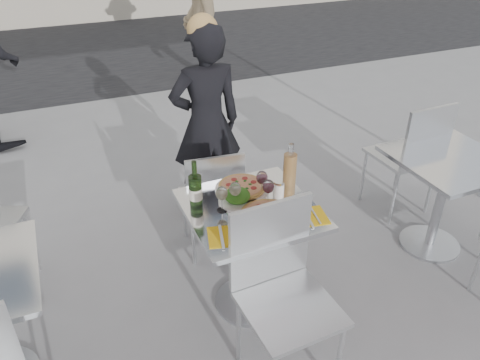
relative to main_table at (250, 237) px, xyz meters
name	(u,v)px	position (x,y,z in m)	size (l,w,h in m)	color
ground	(249,302)	(0.00, 0.00, -0.54)	(80.00, 80.00, 0.00)	slate
street_asphalt	(98,48)	(0.00, 6.50, -0.54)	(24.00, 5.00, 0.00)	black
main_table	(250,237)	(0.00, 0.00, 0.00)	(0.72, 0.72, 0.75)	#B7BABF
side_table_right	(445,185)	(1.50, 0.00, 0.00)	(0.72, 0.72, 0.75)	#B7BABF
chair_far	(213,195)	(-0.03, 0.55, -0.03)	(0.44, 0.45, 0.86)	silver
chair_near	(280,282)	(-0.03, -0.46, 0.05)	(0.47, 0.49, 1.00)	silver
side_chair_rfar	(413,150)	(1.58, 0.44, 0.04)	(0.46, 0.47, 0.98)	silver
woman_diner	(206,124)	(0.14, 1.14, 0.23)	(0.56, 0.37, 1.54)	black
pedestrian_b	(197,14)	(1.12, 4.28, 0.37)	(1.18, 0.68, 1.83)	tan
pizza_near	(268,215)	(0.05, -0.12, 0.22)	(0.31, 0.31, 0.02)	#DDB256
pizza_far	(242,187)	(0.03, 0.19, 0.23)	(0.33, 0.33, 0.03)	white
salad_plate	(237,197)	(-0.05, 0.08, 0.25)	(0.22, 0.22, 0.09)	white
wine_bottle	(195,190)	(-0.28, 0.13, 0.32)	(0.07, 0.08, 0.29)	#28481B
carafe	(290,170)	(0.31, 0.12, 0.33)	(0.08, 0.08, 0.29)	tan
sugar_shaker	(279,189)	(0.20, 0.04, 0.26)	(0.06, 0.06, 0.11)	white
wineglass_white_a	(222,194)	(-0.16, 0.04, 0.32)	(0.07, 0.07, 0.16)	white
wineglass_white_b	(235,190)	(-0.07, 0.05, 0.32)	(0.07, 0.07, 0.16)	white
wineglass_red_a	(268,187)	(0.11, 0.00, 0.32)	(0.07, 0.07, 0.16)	white
wineglass_red_b	(262,178)	(0.12, 0.10, 0.32)	(0.07, 0.07, 0.16)	white
napkin_left	(225,236)	(-0.23, -0.19, 0.21)	(0.22, 0.22, 0.01)	gold
napkin_right	(310,216)	(0.27, -0.21, 0.21)	(0.21, 0.21, 0.01)	gold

